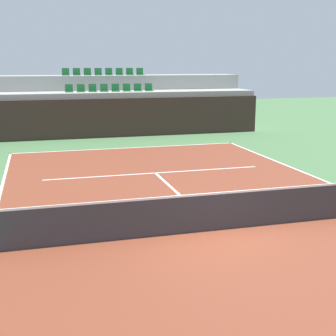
# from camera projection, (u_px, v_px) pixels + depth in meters

# --- Properties ---
(ground_plane) EXTENTS (80.00, 80.00, 0.00)m
(ground_plane) POSITION_uv_depth(u_px,v_px,m) (218.00, 230.00, 11.59)
(ground_plane) COLOR #477042
(court_surface) EXTENTS (11.00, 24.00, 0.01)m
(court_surface) POSITION_uv_depth(u_px,v_px,m) (218.00, 230.00, 11.59)
(court_surface) COLOR brown
(court_surface) RESTS_ON ground_plane
(baseline_far) EXTENTS (11.00, 0.10, 0.00)m
(baseline_far) POSITION_uv_depth(u_px,v_px,m) (128.00, 148.00, 22.82)
(baseline_far) COLOR white
(baseline_far) RESTS_ON court_surface
(service_line_far) EXTENTS (8.26, 0.10, 0.00)m
(service_line_far) POSITION_uv_depth(u_px,v_px,m) (155.00, 173.00, 17.60)
(service_line_far) COLOR white
(service_line_far) RESTS_ON court_surface
(centre_service_line) EXTENTS (0.10, 6.40, 0.00)m
(centre_service_line) POSITION_uv_depth(u_px,v_px,m) (180.00, 196.00, 14.60)
(centre_service_line) COLOR white
(centre_service_line) RESTS_ON court_surface
(back_wall) EXTENTS (17.12, 0.30, 2.16)m
(back_wall) POSITION_uv_depth(u_px,v_px,m) (115.00, 118.00, 26.09)
(back_wall) COLOR #33231E
(back_wall) RESTS_ON ground_plane
(stands_tier_lower) EXTENTS (17.12, 2.40, 2.46)m
(stands_tier_lower) POSITION_uv_depth(u_px,v_px,m) (111.00, 113.00, 27.32)
(stands_tier_lower) COLOR #9E9E99
(stands_tier_lower) RESTS_ON ground_plane
(stands_tier_upper) EXTENTS (17.12, 2.40, 3.33)m
(stands_tier_upper) POSITION_uv_depth(u_px,v_px,m) (105.00, 102.00, 29.48)
(stands_tier_upper) COLOR #9E9E99
(stands_tier_upper) RESTS_ON ground_plane
(seating_row_lower) EXTENTS (5.10, 0.44, 0.44)m
(seating_row_lower) POSITION_uv_depth(u_px,v_px,m) (110.00, 89.00, 27.12)
(seating_row_lower) COLOR #1E6633
(seating_row_lower) RESTS_ON stands_tier_lower
(seating_row_upper) EXTENTS (5.10, 0.44, 0.44)m
(seating_row_upper) POSITION_uv_depth(u_px,v_px,m) (104.00, 73.00, 29.18)
(seating_row_upper) COLOR #1E6633
(seating_row_upper) RESTS_ON stands_tier_upper
(tennis_net) EXTENTS (11.08, 0.08, 1.07)m
(tennis_net) POSITION_uv_depth(u_px,v_px,m) (219.00, 211.00, 11.48)
(tennis_net) COLOR black
(tennis_net) RESTS_ON court_surface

